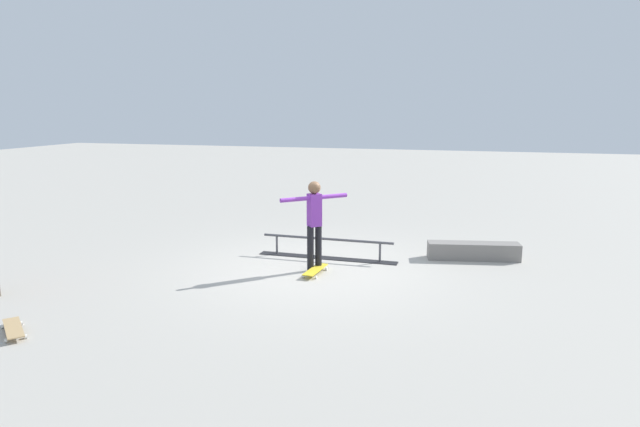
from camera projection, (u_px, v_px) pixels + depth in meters
name	position (u px, v px, depth m)	size (l,w,h in m)	color
ground_plane	(317.00, 269.00, 10.19)	(60.00, 60.00, 0.00)	#ADA89E
grind_rail	(327.00, 249.00, 10.91)	(2.82, 0.27, 0.42)	black
skate_ledge	(473.00, 251.00, 10.84)	(1.77, 0.37, 0.33)	gray
skater_main	(314.00, 219.00, 9.95)	(1.01, 0.98, 1.65)	black
skateboard_main	(315.00, 270.00, 9.91)	(0.30, 0.81, 0.09)	yellow
loose_skateboard_natural	(13.00, 328.00, 7.29)	(0.74, 0.67, 0.09)	tan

